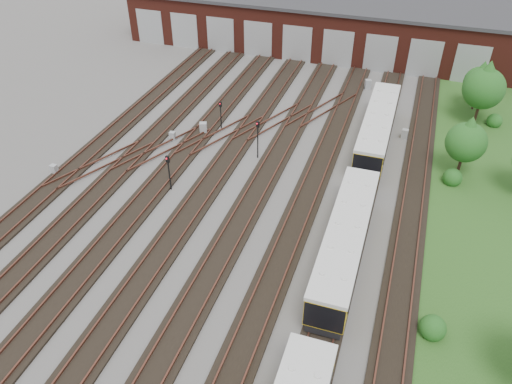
% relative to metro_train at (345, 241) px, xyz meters
% --- Properties ---
extents(ground, '(120.00, 120.00, 0.00)m').
position_rel_metro_train_xyz_m(ground, '(-10.00, -1.11, -1.77)').
color(ground, '#4C4947').
rests_on(ground, ground).
extents(track_network, '(30.40, 70.00, 0.33)m').
position_rel_metro_train_xyz_m(track_network, '(-10.17, -0.52, -1.66)').
color(track_network, black).
rests_on(track_network, ground).
extents(maintenance_shed, '(51.00, 12.50, 6.35)m').
position_rel_metro_train_xyz_m(maintenance_shed, '(-10.01, 38.86, 1.44)').
color(maintenance_shed, '#511D14').
rests_on(maintenance_shed, ground).
extents(grass_verge, '(8.00, 55.00, 0.05)m').
position_rel_metro_train_xyz_m(grass_verge, '(9.00, 8.89, -1.74)').
color(grass_verge, '#1F4517').
rests_on(grass_verge, ground).
extents(metro_train, '(2.49, 45.57, 2.80)m').
position_rel_metro_train_xyz_m(metro_train, '(0.00, 0.00, 0.00)').
color(metro_train, black).
rests_on(metro_train, ground).
extents(signal_mast_0, '(0.31, 0.29, 3.18)m').
position_rel_metro_train_xyz_m(signal_mast_0, '(-14.71, 3.67, 0.29)').
color(signal_mast_0, black).
rests_on(signal_mast_0, ground).
extents(signal_mast_1, '(0.32, 0.31, 3.62)m').
position_rel_metro_train_xyz_m(signal_mast_1, '(-9.56, 10.43, 0.54)').
color(signal_mast_1, black).
rests_on(signal_mast_1, ground).
extents(signal_mast_2, '(0.26, 0.24, 2.81)m').
position_rel_metro_train_xyz_m(signal_mast_2, '(-14.58, 14.31, 0.06)').
color(signal_mast_2, black).
rests_on(signal_mast_2, ground).
extents(signal_mast_3, '(0.27, 0.25, 3.06)m').
position_rel_metro_train_xyz_m(signal_mast_3, '(-0.51, 6.72, 0.19)').
color(signal_mast_3, black).
rests_on(signal_mast_3, ground).
extents(relay_cabinet_0, '(0.57, 0.48, 0.90)m').
position_rel_metro_train_xyz_m(relay_cabinet_0, '(-25.00, 2.53, -1.32)').
color(relay_cabinet_0, '#999C9E').
rests_on(relay_cabinet_0, ground).
extents(relay_cabinet_1, '(0.52, 0.43, 0.86)m').
position_rel_metro_train_xyz_m(relay_cabinet_1, '(-18.04, 10.75, -1.33)').
color(relay_cabinet_1, '#999C9E').
rests_on(relay_cabinet_1, ground).
extents(relay_cabinet_2, '(0.82, 0.75, 1.12)m').
position_rel_metro_train_xyz_m(relay_cabinet_2, '(-15.82, 12.85, -1.20)').
color(relay_cabinet_2, '#999C9E').
rests_on(relay_cabinet_2, ground).
extents(relay_cabinet_3, '(0.78, 0.72, 1.06)m').
position_rel_metro_train_xyz_m(relay_cabinet_3, '(-2.42, 27.79, -1.24)').
color(relay_cabinet_3, '#999C9E').
rests_on(relay_cabinet_3, ground).
extents(relay_cabinet_4, '(0.60, 0.51, 0.92)m').
position_rel_metro_train_xyz_m(relay_cabinet_4, '(2.44, 18.02, -1.31)').
color(relay_cabinet_4, '#999C9E').
rests_on(relay_cabinet_4, ground).
extents(tree_0, '(3.15, 3.15, 5.23)m').
position_rel_metro_train_xyz_m(tree_0, '(8.61, 26.30, 1.59)').
color(tree_0, black).
rests_on(tree_0, ground).
extents(tree_1, '(3.90, 3.90, 6.46)m').
position_rel_metro_train_xyz_m(tree_1, '(8.74, 23.23, 2.38)').
color(tree_1, black).
rests_on(tree_1, ground).
extents(tree_3, '(3.28, 3.28, 5.44)m').
position_rel_metro_train_xyz_m(tree_3, '(7.27, 13.40, 1.73)').
color(tree_3, black).
rests_on(tree_3, ground).
extents(bush_0, '(1.55, 1.55, 1.55)m').
position_rel_metro_train_xyz_m(bush_0, '(6.00, -4.37, -0.99)').
color(bush_0, '#1D4D16').
rests_on(bush_0, ground).
extents(bush_1, '(1.55, 1.55, 1.55)m').
position_rel_metro_train_xyz_m(bush_1, '(6.80, 11.81, -0.99)').
color(bush_1, '#1D4D16').
rests_on(bush_1, ground).
extents(bush_2, '(1.46, 1.46, 1.46)m').
position_rel_metro_train_xyz_m(bush_2, '(10.52, 23.27, -1.03)').
color(bush_2, '#1D4D16').
rests_on(bush_2, ground).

